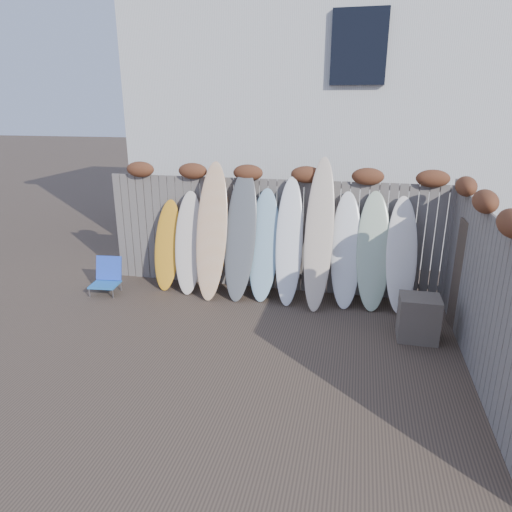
% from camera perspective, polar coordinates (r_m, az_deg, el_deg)
% --- Properties ---
extents(ground, '(80.00, 80.00, 0.00)m').
position_cam_1_polar(ground, '(6.34, -2.43, -12.00)').
color(ground, '#493A2D').
extents(back_fence, '(6.05, 0.28, 2.24)m').
position_cam_1_polar(back_fence, '(8.05, 2.28, 3.83)').
color(back_fence, slate).
rests_on(back_fence, ground).
extents(right_fence, '(0.28, 4.40, 2.24)m').
position_cam_1_polar(right_fence, '(6.09, 26.51, -3.39)').
color(right_fence, slate).
rests_on(right_fence, ground).
extents(house, '(8.50, 5.50, 6.33)m').
position_cam_1_polar(house, '(11.81, 8.44, 18.16)').
color(house, silver).
rests_on(house, ground).
extents(beach_chair, '(0.52, 0.55, 0.62)m').
position_cam_1_polar(beach_chair, '(8.58, -18.14, -2.43)').
color(beach_chair, blue).
rests_on(beach_chair, ground).
extents(wooden_crate, '(0.56, 0.46, 0.65)m').
position_cam_1_polar(wooden_crate, '(6.93, 19.63, -7.31)').
color(wooden_crate, '#453C33').
rests_on(wooden_crate, ground).
extents(lattice_panel, '(0.17, 1.10, 1.65)m').
position_cam_1_polar(lattice_panel, '(7.03, 24.81, -3.19)').
color(lattice_panel, '#4C352E').
rests_on(lattice_panel, ground).
extents(surfboard_0, '(0.51, 0.60, 1.60)m').
position_cam_1_polar(surfboard_0, '(8.39, -11.01, 1.35)').
color(surfboard_0, orange).
rests_on(surfboard_0, ground).
extents(surfboard_1, '(0.55, 0.68, 1.77)m').
position_cam_1_polar(surfboard_1, '(8.15, -8.40, 1.65)').
color(surfboard_1, beige).
rests_on(surfboard_1, ground).
extents(surfboard_2, '(0.56, 0.82, 2.30)m').
position_cam_1_polar(surfboard_2, '(7.85, -5.56, 3.12)').
color(surfboard_2, '#E7A57F').
rests_on(surfboard_2, ground).
extents(surfboard_3, '(0.57, 0.79, 2.19)m').
position_cam_1_polar(surfboard_3, '(7.77, -1.95, 2.60)').
color(surfboard_3, '#595C5E').
rests_on(surfboard_3, ground).
extents(surfboard_4, '(0.51, 0.67, 1.87)m').
position_cam_1_polar(surfboard_4, '(7.76, 0.98, 1.37)').
color(surfboard_4, '#91BBD0').
rests_on(surfboard_4, ground).
extents(surfboard_5, '(0.50, 0.76, 2.08)m').
position_cam_1_polar(surfboard_5, '(7.62, 4.17, 1.83)').
color(surfboard_5, white).
rests_on(surfboard_5, ground).
extents(surfboard_6, '(0.48, 0.85, 2.42)m').
position_cam_1_polar(surfboard_6, '(7.46, 7.89, 2.70)').
color(surfboard_6, beige).
rests_on(surfboard_6, ground).
extents(surfboard_7, '(0.55, 0.71, 1.87)m').
position_cam_1_polar(surfboard_7, '(7.63, 11.19, 0.71)').
color(surfboard_7, white).
rests_on(surfboard_7, ground).
extents(surfboard_8, '(0.60, 0.72, 1.89)m').
position_cam_1_polar(surfboard_8, '(7.64, 14.47, 0.58)').
color(surfboard_8, '#B5CAA8').
rests_on(surfboard_8, ground).
extents(surfboard_9, '(0.55, 0.70, 1.83)m').
position_cam_1_polar(surfboard_9, '(7.67, 17.73, 0.10)').
color(surfboard_9, white).
rests_on(surfboard_9, ground).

